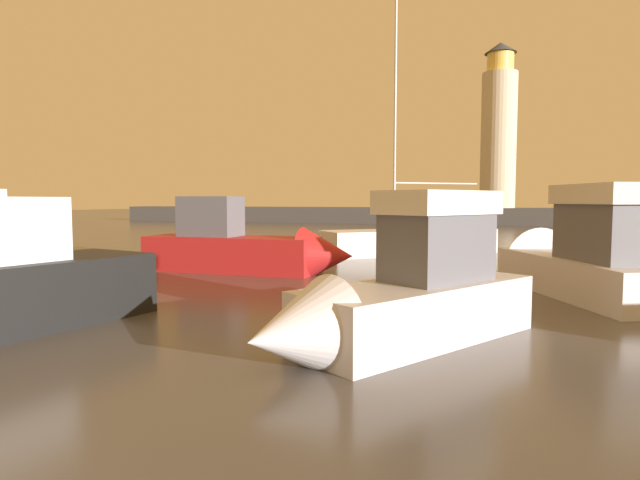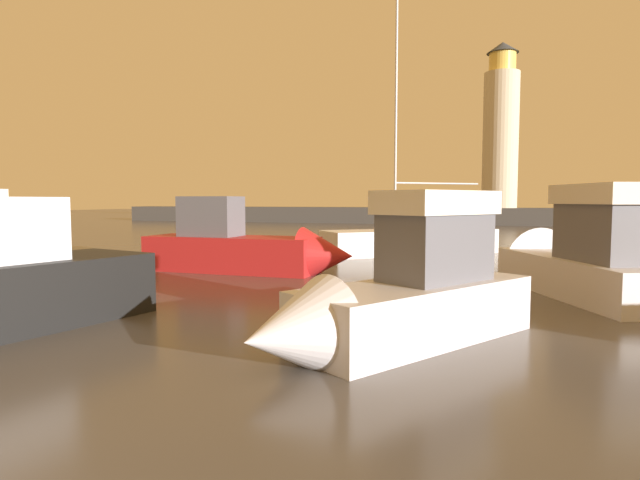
{
  "view_description": "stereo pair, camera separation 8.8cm",
  "coord_description": "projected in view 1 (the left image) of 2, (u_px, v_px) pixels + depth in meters",
  "views": [
    {
      "loc": [
        5.46,
        -1.57,
        2.66
      ],
      "look_at": [
        -0.3,
        15.99,
        1.28
      ],
      "focal_mm": 29.59,
      "sensor_mm": 36.0,
      "label": 1
    },
    {
      "loc": [
        5.55,
        -1.54,
        2.66
      ],
      "look_at": [
        -0.3,
        15.99,
        1.28
      ],
      "focal_mm": 29.59,
      "sensor_mm": 36.0,
      "label": 2
    }
  ],
  "objects": [
    {
      "name": "ground_plane",
      "position": [
        397.0,
        245.0,
        31.84
      ],
      "size": [
        220.0,
        220.0,
        0.0
      ],
      "primitive_type": "plane",
      "color": "#4C4742"
    },
    {
      "name": "breakwater",
      "position": [
        442.0,
        216.0,
        60.23
      ],
      "size": [
        82.11,
        4.36,
        1.87
      ],
      "primitive_type": "cube",
      "color": "#423F3D",
      "rests_on": "ground_plane"
    },
    {
      "name": "lighthouse",
      "position": [
        499.0,
        130.0,
        57.7
      ],
      "size": [
        3.76,
        3.76,
        17.9
      ],
      "color": "beige",
      "rests_on": "breakwater"
    },
    {
      "name": "motorboat_0",
      "position": [
        251.0,
        248.0,
        19.63
      ],
      "size": [
        8.02,
        2.11,
        3.1
      ],
      "color": "#B21E1E",
      "rests_on": "ground_plane"
    },
    {
      "name": "motorboat_1",
      "position": [
        398.0,
        296.0,
        9.63
      ],
      "size": [
        4.88,
        6.32,
        3.11
      ],
      "color": "silver",
      "rests_on": "ground_plane"
    },
    {
      "name": "motorboat_3",
      "position": [
        571.0,
        257.0,
        15.66
      ],
      "size": [
        5.43,
        8.34,
        3.67
      ],
      "color": "silver",
      "rests_on": "ground_plane"
    },
    {
      "name": "sailboat_moored",
      "position": [
        409.0,
        241.0,
        26.5
      ],
      "size": [
        8.45,
        7.57,
        14.17
      ],
      "color": "white",
      "rests_on": "ground_plane"
    }
  ]
}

